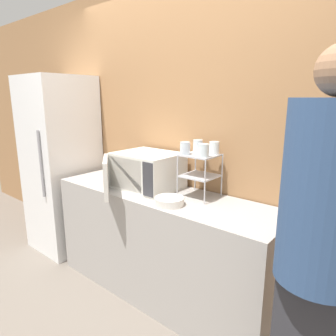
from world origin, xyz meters
The scene contains 12 objects.
ground_plane centered at (0.00, 0.00, 0.00)m, with size 12.00×12.00×0.00m, color #6B6056.
wall_back centered at (0.00, 0.61, 1.30)m, with size 8.00×0.06×2.60m.
counter centered at (0.00, 0.29, 0.44)m, with size 1.97×0.57×0.89m.
microwave centered at (-0.19, 0.31, 1.04)m, with size 0.53×0.70×0.30m.
dish_rack centered at (0.29, 0.41, 1.13)m, with size 0.25×0.24×0.33m.
glass_front_left centered at (0.20, 0.33, 1.27)m, with size 0.07×0.07×0.09m.
glass_back_right centered at (0.36, 0.48, 1.27)m, with size 0.07×0.07×0.09m.
glass_front_right centered at (0.36, 0.34, 1.27)m, with size 0.07×0.07×0.09m.
glass_back_left centered at (0.21, 0.48, 1.27)m, with size 0.07×0.07×0.09m.
bowl centered at (0.22, 0.12, 0.92)m, with size 0.21×0.21×0.05m.
person centered at (1.25, -0.11, 1.03)m, with size 0.36×0.36×1.83m.
refrigerator centered at (-1.39, 0.26, 0.92)m, with size 0.64×0.65×1.84m.
Camera 1 is at (1.49, -1.42, 1.63)m, focal length 32.00 mm.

